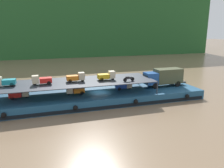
{
  "coord_description": "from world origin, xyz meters",
  "views": [
    {
      "loc": [
        -8.14,
        -32.77,
        11.22
      ],
      "look_at": [
        2.11,
        0.0,
        2.7
      ],
      "focal_mm": 35.16,
      "sensor_mm": 36.0,
      "label": 1
    }
  ],
  "objects_px": {
    "covered_lorry": "(164,77)",
    "mini_truck_upper_stern": "(5,82)",
    "mini_truck_upper_bow": "(107,76)",
    "cargo_barge": "(100,97)",
    "mini_truck_upper_mid": "(42,80)",
    "motorcycle_upper_port": "(129,79)",
    "mini_truck_upper_fore": "(76,77)",
    "mini_truck_lower_stern": "(19,94)",
    "mini_truck_lower_mid": "(124,85)",
    "mini_truck_lower_aft": "(75,90)"
  },
  "relations": [
    {
      "from": "mini_truck_lower_stern",
      "to": "mini_truck_lower_aft",
      "type": "height_order",
      "value": "same"
    },
    {
      "from": "mini_truck_lower_mid",
      "to": "mini_truck_upper_stern",
      "type": "bearing_deg",
      "value": -178.8
    },
    {
      "from": "cargo_barge",
      "to": "motorcycle_upper_port",
      "type": "xyz_separation_m",
      "value": [
        4.1,
        -2.2,
        3.18
      ]
    },
    {
      "from": "motorcycle_upper_port",
      "to": "mini_truck_upper_stern",
      "type": "bearing_deg",
      "value": 172.6
    },
    {
      "from": "cargo_barge",
      "to": "mini_truck_lower_stern",
      "type": "height_order",
      "value": "mini_truck_lower_stern"
    },
    {
      "from": "mini_truck_upper_fore",
      "to": "motorcycle_upper_port",
      "type": "height_order",
      "value": "mini_truck_upper_fore"
    },
    {
      "from": "motorcycle_upper_port",
      "to": "cargo_barge",
      "type": "bearing_deg",
      "value": 151.8
    },
    {
      "from": "motorcycle_upper_port",
      "to": "mini_truck_lower_stern",
      "type": "bearing_deg",
      "value": 170.68
    },
    {
      "from": "mini_truck_lower_mid",
      "to": "mini_truck_upper_fore",
      "type": "distance_m",
      "value": 8.25
    },
    {
      "from": "covered_lorry",
      "to": "mini_truck_upper_bow",
      "type": "distance_m",
      "value": 10.74
    },
    {
      "from": "mini_truck_upper_fore",
      "to": "mini_truck_upper_stern",
      "type": "bearing_deg",
      "value": 179.5
    },
    {
      "from": "covered_lorry",
      "to": "motorcycle_upper_port",
      "type": "relative_size",
      "value": 4.15
    },
    {
      "from": "cargo_barge",
      "to": "mini_truck_lower_stern",
      "type": "xyz_separation_m",
      "value": [
        -11.88,
        0.42,
        1.44
      ]
    },
    {
      "from": "covered_lorry",
      "to": "mini_truck_upper_bow",
      "type": "xyz_separation_m",
      "value": [
        -10.67,
        -0.7,
        1.0
      ]
    },
    {
      "from": "mini_truck_upper_stern",
      "to": "mini_truck_upper_fore",
      "type": "relative_size",
      "value": 1.01
    },
    {
      "from": "cargo_barge",
      "to": "motorcycle_upper_port",
      "type": "height_order",
      "value": "motorcycle_upper_port"
    },
    {
      "from": "mini_truck_lower_aft",
      "to": "mini_truck_upper_mid",
      "type": "xyz_separation_m",
      "value": [
        -4.77,
        -0.37,
        2.0
      ]
    },
    {
      "from": "covered_lorry",
      "to": "mini_truck_upper_mid",
      "type": "relative_size",
      "value": 2.84
    },
    {
      "from": "mini_truck_lower_stern",
      "to": "mini_truck_lower_aft",
      "type": "distance_m",
      "value": 8.01
    },
    {
      "from": "cargo_barge",
      "to": "mini_truck_lower_mid",
      "type": "distance_m",
      "value": 4.59
    },
    {
      "from": "mini_truck_lower_stern",
      "to": "mini_truck_lower_aft",
      "type": "bearing_deg",
      "value": -2.92
    },
    {
      "from": "mini_truck_lower_aft",
      "to": "covered_lorry",
      "type": "bearing_deg",
      "value": 1.44
    },
    {
      "from": "cargo_barge",
      "to": "mini_truck_upper_fore",
      "type": "height_order",
      "value": "mini_truck_upper_fore"
    },
    {
      "from": "motorcycle_upper_port",
      "to": "mini_truck_lower_aft",
      "type": "bearing_deg",
      "value": 164.49
    },
    {
      "from": "mini_truck_lower_stern",
      "to": "mini_truck_upper_bow",
      "type": "bearing_deg",
      "value": -3.16
    },
    {
      "from": "mini_truck_lower_stern",
      "to": "mini_truck_upper_mid",
      "type": "xyz_separation_m",
      "value": [
        3.23,
        -0.78,
        2.0
      ]
    },
    {
      "from": "mini_truck_upper_fore",
      "to": "mini_truck_upper_bow",
      "type": "distance_m",
      "value": 4.8
    },
    {
      "from": "mini_truck_lower_stern",
      "to": "motorcycle_upper_port",
      "type": "xyz_separation_m",
      "value": [
        15.98,
        -2.62,
        1.74
      ]
    },
    {
      "from": "mini_truck_upper_fore",
      "to": "mini_truck_lower_mid",
      "type": "bearing_deg",
      "value": 3.31
    },
    {
      "from": "mini_truck_upper_fore",
      "to": "motorcycle_upper_port",
      "type": "xyz_separation_m",
      "value": [
        7.76,
        -2.21,
        -0.26
      ]
    },
    {
      "from": "mini_truck_lower_stern",
      "to": "mini_truck_upper_fore",
      "type": "distance_m",
      "value": 8.47
    },
    {
      "from": "cargo_barge",
      "to": "motorcycle_upper_port",
      "type": "bearing_deg",
      "value": -28.2
    },
    {
      "from": "mini_truck_upper_bow",
      "to": "mini_truck_lower_stern",
      "type": "bearing_deg",
      "value": 176.84
    },
    {
      "from": "mini_truck_upper_mid",
      "to": "motorcycle_upper_port",
      "type": "relative_size",
      "value": 1.46
    },
    {
      "from": "mini_truck_lower_stern",
      "to": "mini_truck_upper_fore",
      "type": "height_order",
      "value": "mini_truck_upper_fore"
    },
    {
      "from": "mini_truck_upper_stern",
      "to": "mini_truck_upper_bow",
      "type": "height_order",
      "value": "same"
    },
    {
      "from": "mini_truck_lower_stern",
      "to": "mini_truck_lower_mid",
      "type": "xyz_separation_m",
      "value": [
        16.21,
        0.05,
        0.0
      ]
    },
    {
      "from": "mini_truck_upper_mid",
      "to": "motorcycle_upper_port",
      "type": "distance_m",
      "value": 12.88
    },
    {
      "from": "mini_truck_lower_stern",
      "to": "mini_truck_upper_bow",
      "type": "distance_m",
      "value": 13.18
    },
    {
      "from": "cargo_barge",
      "to": "covered_lorry",
      "type": "relative_size",
      "value": 4.26
    },
    {
      "from": "mini_truck_lower_mid",
      "to": "covered_lorry",
      "type": "bearing_deg",
      "value": -0.48
    },
    {
      "from": "mini_truck_lower_mid",
      "to": "mini_truck_upper_bow",
      "type": "height_order",
      "value": "mini_truck_upper_bow"
    },
    {
      "from": "cargo_barge",
      "to": "mini_truck_upper_bow",
      "type": "bearing_deg",
      "value": -14.62
    },
    {
      "from": "covered_lorry",
      "to": "mini_truck_upper_mid",
      "type": "distance_m",
      "value": 20.49
    },
    {
      "from": "mini_truck_lower_stern",
      "to": "mini_truck_lower_aft",
      "type": "xyz_separation_m",
      "value": [
        8.0,
        -0.41,
        0.0
      ]
    },
    {
      "from": "cargo_barge",
      "to": "mini_truck_upper_mid",
      "type": "distance_m",
      "value": 9.31
    },
    {
      "from": "covered_lorry",
      "to": "motorcycle_upper_port",
      "type": "height_order",
      "value": "covered_lorry"
    },
    {
      "from": "mini_truck_lower_mid",
      "to": "motorcycle_upper_port",
      "type": "xyz_separation_m",
      "value": [
        -0.23,
        -2.67,
        1.74
      ]
    },
    {
      "from": "mini_truck_upper_stern",
      "to": "mini_truck_upper_fore",
      "type": "bearing_deg",
      "value": -0.5
    },
    {
      "from": "covered_lorry",
      "to": "mini_truck_upper_stern",
      "type": "xyz_separation_m",
      "value": [
        -25.36,
        -0.31,
        1.0
      ]
    }
  ]
}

